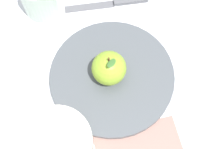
{
  "coord_description": "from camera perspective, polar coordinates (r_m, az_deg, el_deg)",
  "views": [
    {
      "loc": [
        0.24,
        -0.15,
        0.63
      ],
      "look_at": [
        0.02,
        -0.03,
        0.02
      ],
      "focal_mm": 52.22,
      "sensor_mm": 36.0,
      "label": 1
    }
  ],
  "objects": [
    {
      "name": "apple",
      "position": [
        0.64,
        -0.54,
        1.12
      ],
      "size": [
        0.07,
        0.07,
        0.08
      ],
      "color": "#8CB22D",
      "rests_on": "dinner_plate"
    },
    {
      "name": "knife",
      "position": [
        0.77,
        0.44,
        12.41
      ],
      "size": [
        0.09,
        0.19,
        0.01
      ],
      "color": "#59595E",
      "rests_on": "ground_plane"
    },
    {
      "name": "dinner_plate",
      "position": [
        0.67,
        0.0,
        -0.37
      ],
      "size": [
        0.26,
        0.26,
        0.02
      ],
      "color": "#4C5156",
      "rests_on": "ground_plane"
    },
    {
      "name": "side_bowl",
      "position": [
        0.63,
        -9.74,
        -11.7
      ],
      "size": [
        0.14,
        0.14,
        0.04
      ],
      "color": "silver",
      "rests_on": "ground_plane"
    },
    {
      "name": "ground_plane",
      "position": [
        0.7,
        0.85,
        1.8
      ],
      "size": [
        2.4,
        2.4,
        0.0
      ],
      "primitive_type": "plane",
      "color": "silver"
    }
  ]
}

